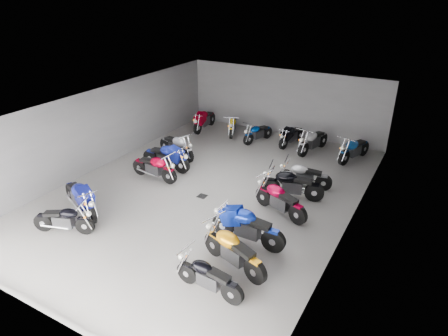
{
  "coord_description": "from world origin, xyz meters",
  "views": [
    {
      "loc": [
        6.86,
        -10.95,
        7.01
      ],
      "look_at": [
        0.55,
        0.11,
        1.0
      ],
      "focal_mm": 32.0,
      "sensor_mm": 36.0,
      "label": 1
    }
  ],
  "objects_px": {
    "motorcycle_back_e": "(313,141)",
    "motorcycle_back_f": "(354,149)",
    "motorcycle_right_b": "(233,251)",
    "motorcycle_left_f": "(177,146)",
    "drain_grate": "(202,196)",
    "motorcycle_right_c": "(247,226)",
    "motorcycle_left_b": "(80,198)",
    "motorcycle_right_a": "(208,277)",
    "motorcycle_back_b": "(233,125)",
    "motorcycle_left_a": "(64,219)",
    "motorcycle_right_d": "(280,200)",
    "motorcycle_back_c": "(258,133)",
    "motorcycle_back_d": "(291,135)",
    "motorcycle_left_d": "(155,167)",
    "motorcycle_right_e": "(292,184)",
    "motorcycle_right_f": "(304,176)",
    "motorcycle_back_a": "(204,120)",
    "motorcycle_left_e": "(166,157)"
  },
  "relations": [
    {
      "from": "drain_grate",
      "to": "motorcycle_back_d",
      "type": "xyz_separation_m",
      "value": [
        0.97,
        6.2,
        0.47
      ]
    },
    {
      "from": "motorcycle_left_f",
      "to": "motorcycle_back_b",
      "type": "bearing_deg",
      "value": -173.46
    },
    {
      "from": "motorcycle_left_e",
      "to": "motorcycle_right_e",
      "type": "relative_size",
      "value": 1.03
    },
    {
      "from": "drain_grate",
      "to": "motorcycle_right_c",
      "type": "height_order",
      "value": "motorcycle_right_c"
    },
    {
      "from": "motorcycle_left_b",
      "to": "motorcycle_left_a",
      "type": "bearing_deg",
      "value": 44.19
    },
    {
      "from": "motorcycle_left_a",
      "to": "motorcycle_back_b",
      "type": "distance_m",
      "value": 10.12
    },
    {
      "from": "motorcycle_back_a",
      "to": "motorcycle_left_d",
      "type": "bearing_deg",
      "value": 98.18
    },
    {
      "from": "motorcycle_right_b",
      "to": "motorcycle_left_f",
      "type": "bearing_deg",
      "value": 64.32
    },
    {
      "from": "motorcycle_right_d",
      "to": "motorcycle_back_f",
      "type": "height_order",
      "value": "motorcycle_right_d"
    },
    {
      "from": "motorcycle_left_d",
      "to": "motorcycle_back_d",
      "type": "relative_size",
      "value": 1.07
    },
    {
      "from": "motorcycle_back_b",
      "to": "drain_grate",
      "type": "bearing_deg",
      "value": 86.57
    },
    {
      "from": "motorcycle_back_c",
      "to": "motorcycle_back_f",
      "type": "xyz_separation_m",
      "value": [
        4.48,
        0.04,
        0.07
      ]
    },
    {
      "from": "motorcycle_right_b",
      "to": "motorcycle_back_a",
      "type": "distance_m",
      "value": 10.99
    },
    {
      "from": "motorcycle_right_c",
      "to": "motorcycle_right_e",
      "type": "bearing_deg",
      "value": -2.99
    },
    {
      "from": "motorcycle_left_a",
      "to": "motorcycle_right_c",
      "type": "distance_m",
      "value": 5.52
    },
    {
      "from": "drain_grate",
      "to": "motorcycle_right_f",
      "type": "relative_size",
      "value": 0.16
    },
    {
      "from": "motorcycle_left_e",
      "to": "motorcycle_right_b",
      "type": "relative_size",
      "value": 1.03
    },
    {
      "from": "motorcycle_right_c",
      "to": "motorcycle_back_e",
      "type": "bearing_deg",
      "value": 3.94
    },
    {
      "from": "motorcycle_back_f",
      "to": "motorcycle_right_f",
      "type": "bearing_deg",
      "value": 91.97
    },
    {
      "from": "motorcycle_left_a",
      "to": "motorcycle_back_e",
      "type": "xyz_separation_m",
      "value": [
        4.51,
        9.85,
        0.08
      ]
    },
    {
      "from": "motorcycle_right_e",
      "to": "motorcycle_right_f",
      "type": "bearing_deg",
      "value": -20.59
    },
    {
      "from": "motorcycle_right_d",
      "to": "motorcycle_back_f",
      "type": "distance_m",
      "value": 5.68
    },
    {
      "from": "motorcycle_back_c",
      "to": "motorcycle_back_e",
      "type": "distance_m",
      "value": 2.67
    },
    {
      "from": "motorcycle_right_f",
      "to": "motorcycle_back_a",
      "type": "height_order",
      "value": "motorcycle_back_a"
    },
    {
      "from": "drain_grate",
      "to": "motorcycle_back_d",
      "type": "height_order",
      "value": "motorcycle_back_d"
    },
    {
      "from": "motorcycle_right_c",
      "to": "motorcycle_right_a",
      "type": "bearing_deg",
      "value": -177.44
    },
    {
      "from": "motorcycle_left_f",
      "to": "motorcycle_right_a",
      "type": "relative_size",
      "value": 1.12
    },
    {
      "from": "motorcycle_right_a",
      "to": "motorcycle_back_c",
      "type": "distance_m",
      "value": 10.35
    },
    {
      "from": "motorcycle_right_b",
      "to": "motorcycle_left_e",
      "type": "bearing_deg",
      "value": 69.72
    },
    {
      "from": "motorcycle_back_e",
      "to": "motorcycle_back_c",
      "type": "bearing_deg",
      "value": 15.53
    },
    {
      "from": "motorcycle_right_f",
      "to": "motorcycle_left_b",
      "type": "bearing_deg",
      "value": 122.02
    },
    {
      "from": "motorcycle_left_d",
      "to": "motorcycle_back_f",
      "type": "bearing_deg",
      "value": 134.76
    },
    {
      "from": "motorcycle_right_d",
      "to": "motorcycle_right_f",
      "type": "xyz_separation_m",
      "value": [
        0.06,
        2.18,
        -0.04
      ]
    },
    {
      "from": "motorcycle_left_a",
      "to": "motorcycle_left_b",
      "type": "height_order",
      "value": "motorcycle_left_b"
    },
    {
      "from": "motorcycle_back_e",
      "to": "motorcycle_back_f",
      "type": "relative_size",
      "value": 1.06
    },
    {
      "from": "motorcycle_left_d",
      "to": "motorcycle_left_e",
      "type": "relative_size",
      "value": 0.95
    },
    {
      "from": "motorcycle_left_b",
      "to": "motorcycle_left_f",
      "type": "height_order",
      "value": "motorcycle_left_b"
    },
    {
      "from": "motorcycle_left_f",
      "to": "motorcycle_back_f",
      "type": "distance_m",
      "value": 7.56
    },
    {
      "from": "motorcycle_left_f",
      "to": "motorcycle_back_d",
      "type": "xyz_separation_m",
      "value": [
        3.77,
        3.82,
        -0.05
      ]
    },
    {
      "from": "motorcycle_left_b",
      "to": "motorcycle_right_a",
      "type": "distance_m",
      "value": 5.69
    },
    {
      "from": "motorcycle_left_a",
      "to": "drain_grate",
      "type": "bearing_deg",
      "value": 126.36
    },
    {
      "from": "motorcycle_back_b",
      "to": "motorcycle_left_a",
      "type": "bearing_deg",
      "value": 65.97
    },
    {
      "from": "motorcycle_left_d",
      "to": "drain_grate",
      "type": "bearing_deg",
      "value": 86.43
    },
    {
      "from": "motorcycle_back_f",
      "to": "motorcycle_right_e",
      "type": "bearing_deg",
      "value": 94.18
    },
    {
      "from": "motorcycle_left_e",
      "to": "motorcycle_right_f",
      "type": "bearing_deg",
      "value": 102.99
    },
    {
      "from": "motorcycle_back_c",
      "to": "motorcycle_back_d",
      "type": "height_order",
      "value": "motorcycle_back_d"
    },
    {
      "from": "motorcycle_right_a",
      "to": "motorcycle_right_c",
      "type": "relative_size",
      "value": 0.83
    },
    {
      "from": "motorcycle_right_a",
      "to": "motorcycle_right_f",
      "type": "height_order",
      "value": "motorcycle_right_f"
    },
    {
      "from": "motorcycle_left_e",
      "to": "motorcycle_back_e",
      "type": "height_order",
      "value": "motorcycle_back_e"
    },
    {
      "from": "motorcycle_left_d",
      "to": "motorcycle_back_b",
      "type": "bearing_deg",
      "value": -179.19
    }
  ]
}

